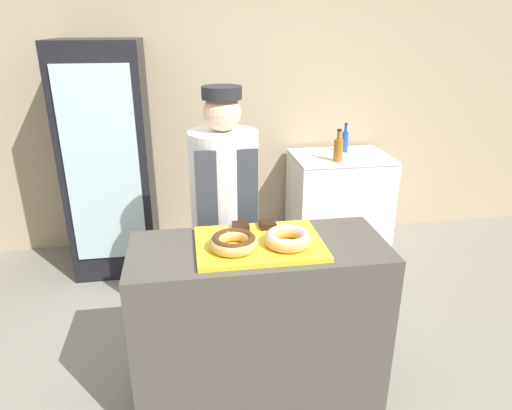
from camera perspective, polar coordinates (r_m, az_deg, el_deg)
name	(u,v)px	position (r m, az deg, el deg)	size (l,w,h in m)	color
ground_plane	(259,392)	(2.83, 0.34, -22.29)	(14.00, 14.00, 0.00)	gray
wall_back	(220,98)	(4.20, -4.48, 13.17)	(8.00, 0.06, 2.70)	tan
display_counter	(259,324)	(2.53, 0.37, -14.63)	(1.30, 0.55, 0.94)	#4C4742
serving_tray	(259,244)	(2.28, 0.40, -4.85)	(0.63, 0.45, 0.02)	yellow
donut_chocolate_glaze	(234,242)	(2.19, -2.80, -4.60)	(0.24, 0.24, 0.07)	tan
donut_light_glaze	(288,238)	(2.23, 4.03, -4.12)	(0.24, 0.24, 0.07)	tan
brownie_back_left	(241,226)	(2.40, -1.91, -2.68)	(0.08, 0.08, 0.03)	black
brownie_back_right	(268,225)	(2.42, 1.45, -2.46)	(0.08, 0.08, 0.03)	black
baker_person	(225,218)	(2.81, -3.88, -1.58)	(0.41, 0.41, 1.65)	#4C4C51
beverage_fridge	(109,160)	(3.93, -17.86, 5.37)	(0.66, 0.69, 1.87)	black
chest_freezer	(338,202)	(4.26, 10.20, 0.42)	(0.85, 0.64, 0.88)	white
bottle_blue	(345,141)	(4.23, 11.06, 7.89)	(0.06, 0.06, 0.26)	#1E4CB2
bottle_amber	(338,149)	(3.92, 10.24, 6.90)	(0.08, 0.08, 0.28)	#99661E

